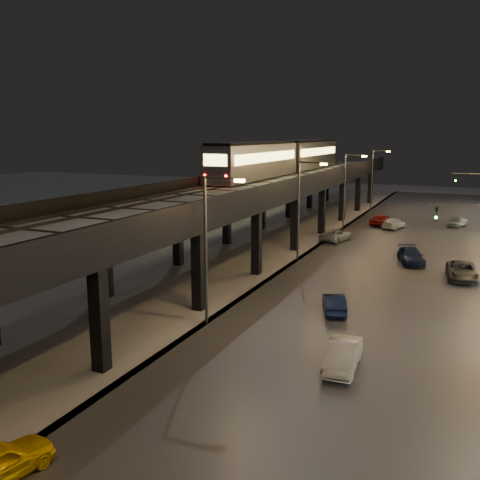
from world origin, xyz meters
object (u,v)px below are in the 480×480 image
(subway_train, at_px, (285,157))
(car_near_white, at_px, (334,304))
(car_onc_red, at_px, (457,222))
(car_mid_silver, at_px, (336,236))
(car_onc_white, at_px, (411,257))
(car_far_white, at_px, (382,220))
(car_mid_dark, at_px, (394,224))
(car_onc_silver, at_px, (342,356))
(car_onc_dark, at_px, (462,272))

(subway_train, bearing_deg, car_near_white, -65.48)
(car_onc_red, bearing_deg, car_mid_silver, -108.72)
(car_onc_white, bearing_deg, car_far_white, 89.41)
(car_mid_dark, bearing_deg, subway_train, 24.74)
(subway_train, distance_m, car_onc_silver, 43.94)
(car_mid_dark, relative_size, car_onc_dark, 0.89)
(subway_train, bearing_deg, car_onc_dark, -42.29)
(subway_train, bearing_deg, car_mid_dark, 7.89)
(car_near_white, height_order, car_mid_silver, car_mid_silver)
(car_far_white, bearing_deg, car_onc_dark, 130.41)
(car_mid_silver, height_order, car_onc_white, car_onc_white)
(subway_train, height_order, car_onc_white, subway_train)
(car_near_white, xyz_separation_m, car_far_white, (-2.70, 35.18, 0.11))
(car_onc_red, bearing_deg, car_near_white, -79.74)
(car_near_white, distance_m, car_onc_red, 38.45)
(car_onc_white, height_order, car_onc_red, car_onc_white)
(car_mid_silver, xyz_separation_m, car_onc_white, (8.56, -7.37, 0.04))
(car_near_white, height_order, car_onc_dark, car_onc_dark)
(subway_train, bearing_deg, car_far_white, 16.45)
(car_near_white, relative_size, car_mid_dark, 0.86)
(car_onc_white, bearing_deg, car_onc_dark, -58.54)
(car_far_white, xyz_separation_m, car_onc_white, (5.66, -19.41, -0.06))
(subway_train, xyz_separation_m, car_near_white, (14.46, -31.71, -7.94))
(car_mid_dark, relative_size, car_onc_white, 0.93)
(car_mid_silver, relative_size, car_onc_silver, 1.11)
(car_far_white, relative_size, car_onc_red, 1.18)
(car_mid_dark, relative_size, car_far_white, 1.01)
(car_mid_dark, relative_size, car_onc_red, 1.19)
(car_mid_dark, height_order, car_onc_white, car_onc_white)
(car_mid_silver, bearing_deg, car_onc_red, -115.60)
(car_far_white, distance_m, car_onc_red, 9.11)
(subway_train, relative_size, car_mid_dark, 9.14)
(subway_train, height_order, car_onc_dark, subway_train)
(car_onc_silver, xyz_separation_m, car_onc_dark, (4.86, 20.02, -0.00))
(car_onc_silver, relative_size, car_onc_dark, 0.85)
(car_onc_dark, bearing_deg, car_mid_dark, 104.91)
(car_mid_silver, bearing_deg, car_near_white, 115.90)
(car_far_white, bearing_deg, car_mid_dark, 154.07)
(car_mid_dark, bearing_deg, car_near_white, 108.52)
(car_far_white, bearing_deg, car_mid_silver, 93.66)
(subway_train, xyz_separation_m, car_onc_white, (17.43, -15.94, -7.88))
(car_near_white, relative_size, car_onc_silver, 0.90)
(car_mid_dark, bearing_deg, car_onc_red, -130.76)
(car_mid_silver, relative_size, car_onc_white, 0.99)
(car_onc_white, bearing_deg, subway_train, 120.71)
(car_mid_silver, bearing_deg, car_far_white, -91.22)
(car_onc_dark, height_order, car_onc_white, car_onc_dark)
(car_mid_dark, xyz_separation_m, car_onc_dark, (8.26, -21.65, 0.05))
(subway_train, xyz_separation_m, car_mid_dark, (13.48, 1.87, -7.93))
(car_onc_silver, height_order, car_onc_white, car_onc_silver)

